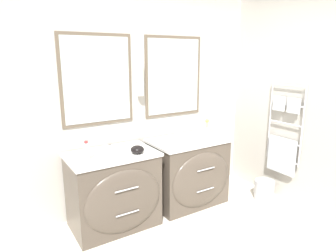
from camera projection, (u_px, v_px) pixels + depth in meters
wall_back at (136, 99)px, 3.54m from camera, size 4.85×0.16×2.60m
wall_right at (292, 100)px, 3.64m from camera, size 0.13×3.47×2.60m
vanity_left at (115, 191)px, 3.18m from camera, size 0.92×0.66×0.82m
vanity_right at (189, 172)px, 3.69m from camera, size 0.92×0.66×0.82m
faucet_left at (106, 139)px, 3.20m from camera, size 0.17×0.14×0.23m
faucet_right at (181, 128)px, 3.72m from camera, size 0.17×0.14×0.23m
toiletry_bottle at (87, 152)px, 2.86m from camera, size 0.05×0.05×0.20m
amenity_bowl at (137, 149)px, 3.10m from camera, size 0.14×0.14×0.09m
flower_vase at (207, 129)px, 3.73m from camera, size 0.05×0.05×0.23m
soap_dish at (181, 143)px, 3.44m from camera, size 0.08×0.06×0.04m
waste_bin at (264, 189)px, 3.86m from camera, size 0.25×0.25×0.25m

